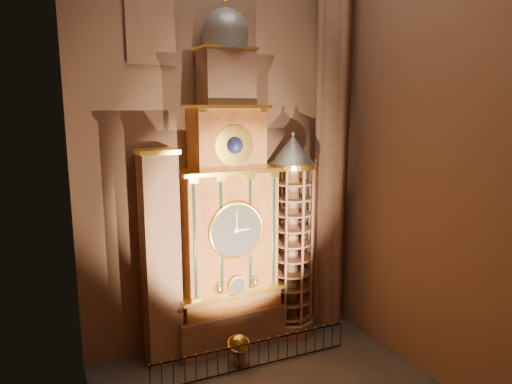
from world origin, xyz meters
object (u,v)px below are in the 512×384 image
astronomical_clock (228,218)px  iron_railing (254,355)px  portrait_tower (161,258)px  stair_turret (292,238)px  celestial_globe (239,347)px

astronomical_clock → iron_railing: bearing=-87.7°
iron_railing → astronomical_clock: bearing=92.3°
portrait_tower → stair_turret: 6.91m
astronomical_clock → stair_turret: bearing=-4.3°
stair_turret → portrait_tower: bearing=177.7°
stair_turret → celestial_globe: bearing=-155.3°
stair_turret → celestial_globe: size_ratio=6.98×
iron_railing → stair_turret: bearing=35.2°
astronomical_clock → celestial_globe: astronomical_clock is taller
celestial_globe → iron_railing: size_ratio=0.16×
astronomical_clock → celestial_globe: 6.12m
portrait_tower → astronomical_clock: bearing=-0.3°
astronomical_clock → portrait_tower: size_ratio=1.64×
astronomical_clock → iron_railing: size_ratio=1.74×
celestial_globe → iron_railing: bearing=-50.7°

